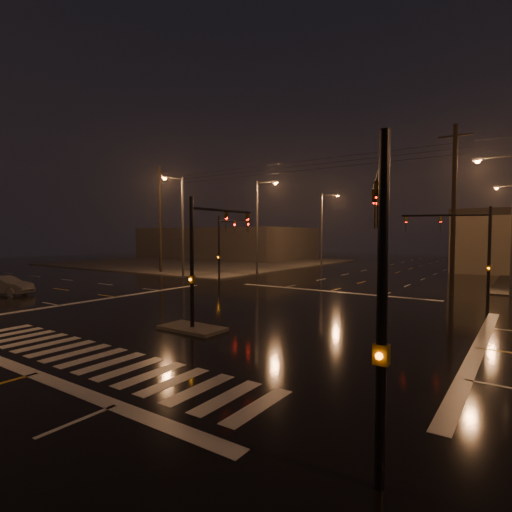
% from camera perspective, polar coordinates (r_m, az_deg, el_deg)
% --- Properties ---
extents(ground, '(140.00, 140.00, 0.00)m').
position_cam_1_polar(ground, '(21.59, -1.66, -8.45)').
color(ground, black).
rests_on(ground, ground).
extents(sidewalk_nw, '(36.00, 36.00, 0.12)m').
position_cam_1_polar(sidewalk_nw, '(63.56, -7.55, -0.84)').
color(sidewalk_nw, '#44423D').
rests_on(sidewalk_nw, ground).
extents(median_island, '(3.00, 1.60, 0.15)m').
position_cam_1_polar(median_island, '(18.57, -9.08, -10.15)').
color(median_island, '#44423D').
rests_on(median_island, ground).
extents(crosswalk, '(15.00, 2.60, 0.01)m').
position_cam_1_polar(crosswalk, '(15.48, -22.30, -13.29)').
color(crosswalk, beige).
rests_on(crosswalk, ground).
extents(stop_bar_near, '(16.00, 0.50, 0.01)m').
position_cam_1_polar(stop_bar_near, '(14.53, -29.13, -14.52)').
color(stop_bar_near, beige).
rests_on(stop_bar_near, ground).
extents(stop_bar_far, '(16.00, 0.50, 0.01)m').
position_cam_1_polar(stop_bar_far, '(31.03, 10.46, -4.98)').
color(stop_bar_far, beige).
rests_on(stop_bar_far, ground).
extents(commercial_block, '(30.00, 18.00, 5.60)m').
position_cam_1_polar(commercial_block, '(75.81, -4.30, 1.87)').
color(commercial_block, '#403B38').
rests_on(commercial_block, ground).
extents(signal_mast_median, '(0.25, 4.59, 6.00)m').
position_cam_1_polar(signal_mast_median, '(18.77, -7.21, 1.34)').
color(signal_mast_median, black).
rests_on(signal_mast_median, ground).
extents(signal_mast_ne, '(4.84, 1.86, 6.00)m').
position_cam_1_polar(signal_mast_ne, '(27.38, 28.24, 1.61)').
color(signal_mast_ne, black).
rests_on(signal_mast_ne, ground).
extents(signal_mast_nw, '(4.84, 1.86, 6.00)m').
position_cam_1_polar(signal_mast_nw, '(34.99, -4.44, 2.18)').
color(signal_mast_nw, black).
rests_on(signal_mast_nw, ground).
extents(signal_mast_se, '(1.55, 3.87, 6.00)m').
position_cam_1_polar(signal_mast_se, '(7.69, 17.32, -1.44)').
color(signal_mast_se, black).
rests_on(signal_mast_se, ground).
extents(streetlight_1, '(2.77, 0.32, 10.00)m').
position_cam_1_polar(streetlight_1, '(42.35, 0.49, 5.05)').
color(streetlight_1, '#38383A').
rests_on(streetlight_1, ground).
extents(streetlight_2, '(2.77, 0.32, 10.00)m').
position_cam_1_polar(streetlight_2, '(56.32, 9.66, 4.50)').
color(streetlight_2, '#38383A').
rests_on(streetlight_2, ground).
extents(streetlight_3, '(2.77, 0.32, 10.00)m').
position_cam_1_polar(streetlight_3, '(33.14, 32.35, 5.16)').
color(streetlight_3, '#38383A').
rests_on(streetlight_3, ground).
extents(streetlight_5, '(0.32, 2.77, 10.00)m').
position_cam_1_polar(streetlight_5, '(40.16, -10.76, 5.11)').
color(streetlight_5, '#38383A').
rests_on(streetlight_5, ground).
extents(utility_pole_0, '(2.20, 0.32, 12.00)m').
position_cam_1_polar(utility_pole_0, '(46.46, -13.52, 5.19)').
color(utility_pole_0, black).
rests_on(utility_pole_0, ground).
extents(utility_pole_1, '(2.20, 0.32, 12.00)m').
position_cam_1_polar(utility_pole_1, '(31.46, 26.39, 6.05)').
color(utility_pole_1, black).
rests_on(utility_pole_1, ground).
extents(car_crossing, '(4.34, 2.92, 1.35)m').
position_cam_1_polar(car_crossing, '(33.99, -32.35, -3.57)').
color(car_crossing, '#515358').
rests_on(car_crossing, ground).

